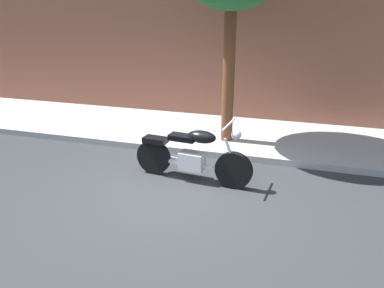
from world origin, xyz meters
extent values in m
plane|color=#303335|center=(0.00, 0.00, 0.00)|extent=(60.00, 60.00, 0.00)
cube|color=#AAAAAA|center=(0.00, 2.95, 0.07)|extent=(25.46, 2.68, 0.14)
cylinder|color=black|center=(0.98, 0.43, 0.33)|extent=(0.67, 0.18, 0.66)
cylinder|color=black|center=(-0.57, 0.58, 0.33)|extent=(0.67, 0.18, 0.66)
cube|color=silver|center=(0.20, 0.50, 0.38)|extent=(0.46, 0.32, 0.32)
cube|color=silver|center=(0.20, 0.50, 0.31)|extent=(1.40, 0.21, 0.06)
ellipsoid|color=black|center=(0.38, 0.49, 0.86)|extent=(0.54, 0.31, 0.22)
cube|color=black|center=(0.03, 0.52, 0.80)|extent=(0.50, 0.29, 0.10)
cube|color=black|center=(-0.52, 0.57, 0.68)|extent=(0.46, 0.28, 0.10)
cylinder|color=silver|center=(0.92, 0.43, 0.61)|extent=(0.27, 0.08, 0.58)
cylinder|color=silver|center=(0.86, 0.44, 1.14)|extent=(0.10, 0.70, 0.04)
sphere|color=silver|center=(1.00, 0.43, 0.98)|extent=(0.17, 0.17, 0.17)
cylinder|color=silver|center=(-0.03, 0.69, 0.28)|extent=(0.80, 0.17, 0.09)
cylinder|color=brown|center=(0.44, 2.44, 1.72)|extent=(0.25, 0.25, 3.44)
camera|label=1|loc=(1.95, -5.31, 2.99)|focal=34.53mm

